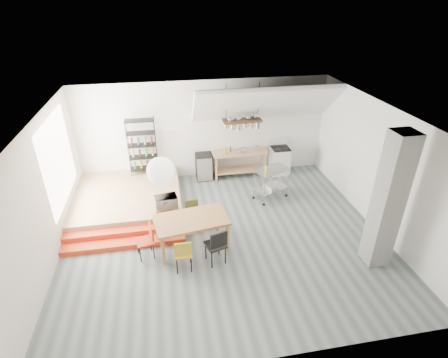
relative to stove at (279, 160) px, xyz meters
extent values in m
plane|color=#535E60|center=(-2.50, -3.16, -0.48)|extent=(8.00, 8.00, 0.00)
cube|color=silver|center=(-2.50, 0.34, 1.12)|extent=(8.00, 0.04, 3.20)
cube|color=silver|center=(-6.50, -3.16, 1.12)|extent=(0.04, 7.00, 3.20)
cube|color=silver|center=(1.50, -3.16, 1.12)|extent=(0.04, 7.00, 3.20)
cube|color=white|center=(-2.50, -3.16, 2.72)|extent=(8.00, 7.00, 0.02)
cube|color=white|center=(-0.70, -0.26, 2.07)|extent=(4.40, 1.44, 1.32)
cube|color=white|center=(-6.48, -1.66, 1.32)|extent=(0.02, 2.50, 2.20)
cube|color=#A57652|center=(-5.00, -1.16, -0.28)|extent=(3.00, 3.00, 0.40)
cube|color=red|center=(-5.00, -3.11, -0.41)|extent=(3.00, 0.35, 0.13)
cube|color=red|center=(-5.00, -2.76, -0.35)|extent=(3.00, 0.35, 0.27)
cube|color=slate|center=(0.80, -4.66, 1.12)|extent=(0.50, 0.50, 3.20)
cube|color=#A57652|center=(-1.40, -0.01, 0.40)|extent=(1.80, 0.60, 0.06)
cube|color=#A57652|center=(-1.40, -0.01, -0.23)|extent=(1.70, 0.55, 0.04)
cube|color=#A57652|center=(-0.58, 0.21, -0.05)|extent=(0.06, 0.06, 0.86)
cube|color=#A57652|center=(-2.22, 0.21, -0.05)|extent=(0.06, 0.06, 0.86)
cube|color=#A57652|center=(-0.58, -0.23, -0.05)|extent=(0.06, 0.06, 0.86)
cube|color=#A57652|center=(-2.22, -0.23, -0.05)|extent=(0.06, 0.06, 0.86)
cube|color=white|center=(0.00, -0.01, -0.03)|extent=(0.60, 0.60, 0.90)
cube|color=black|center=(0.00, -0.01, 0.44)|extent=(0.58, 0.58, 0.03)
cube|color=white|center=(0.00, 0.27, 0.57)|extent=(0.60, 0.05, 0.25)
cylinder|color=black|center=(0.14, 0.13, 0.46)|extent=(0.18, 0.18, 0.02)
cylinder|color=black|center=(-0.14, 0.13, 0.46)|extent=(0.18, 0.18, 0.02)
cylinder|color=black|center=(0.14, -0.15, 0.46)|extent=(0.18, 0.18, 0.02)
cylinder|color=black|center=(-0.14, -0.15, 0.46)|extent=(0.18, 0.18, 0.02)
cube|color=#392717|center=(-1.40, -0.21, 1.57)|extent=(1.20, 0.50, 0.05)
cylinder|color=black|center=(-1.90, -0.21, 2.14)|extent=(0.02, 0.02, 1.15)
cylinder|color=black|center=(-0.90, -0.21, 2.14)|extent=(0.02, 0.02, 1.15)
cylinder|color=silver|center=(-1.90, -0.26, 1.43)|extent=(0.16, 0.16, 0.12)
cylinder|color=silver|center=(-1.70, -0.26, 1.41)|extent=(0.20, 0.20, 0.16)
cylinder|color=silver|center=(-1.50, -0.26, 1.39)|extent=(0.16, 0.16, 0.20)
cylinder|color=silver|center=(-1.30, -0.26, 1.43)|extent=(0.20, 0.20, 0.12)
cylinder|color=silver|center=(-1.10, -0.26, 1.41)|extent=(0.16, 0.16, 0.16)
cylinder|color=silver|center=(-0.90, -0.26, 1.39)|extent=(0.20, 0.20, 0.20)
cylinder|color=black|center=(-4.08, 0.22, 0.82)|extent=(0.02, 0.02, 1.80)
cylinder|color=black|center=(-4.92, 0.22, 0.82)|extent=(0.02, 0.02, 1.80)
cylinder|color=black|center=(-4.08, -0.14, 0.82)|extent=(0.02, 0.02, 1.80)
cylinder|color=black|center=(-4.92, -0.14, 0.82)|extent=(0.02, 0.02, 1.80)
cube|color=black|center=(-4.50, 0.04, 0.07)|extent=(0.88, 0.38, 0.02)
cube|color=black|center=(-4.50, 0.04, 0.47)|extent=(0.88, 0.38, 0.02)
cube|color=black|center=(-4.50, 0.04, 0.87)|extent=(0.88, 0.38, 0.02)
cube|color=black|center=(-4.50, 0.04, 1.27)|extent=(0.88, 0.38, 0.02)
cube|color=black|center=(-4.50, 0.04, 1.67)|extent=(0.88, 0.38, 0.03)
cylinder|color=#418D38|center=(-4.50, 0.04, 0.21)|extent=(0.07, 0.07, 0.24)
cylinder|color=#A1901A|center=(-4.50, 0.04, 0.61)|extent=(0.07, 0.07, 0.24)
cylinder|color=maroon|center=(-4.50, 0.04, 1.01)|extent=(0.07, 0.07, 0.24)
cube|color=#A57652|center=(-3.90, -2.41, 0.07)|extent=(0.60, 0.40, 0.03)
cylinder|color=black|center=(-3.63, -2.24, -0.01)|extent=(0.02, 0.02, 0.13)
cylinder|color=black|center=(-4.17, -2.24, -0.01)|extent=(0.02, 0.02, 0.13)
cylinder|color=black|center=(-3.63, -2.58, -0.01)|extent=(0.02, 0.02, 0.13)
cylinder|color=black|center=(-4.17, -2.58, -0.01)|extent=(0.02, 0.02, 0.13)
sphere|color=white|center=(-3.93, -3.51, 1.72)|extent=(0.60, 0.60, 0.60)
cube|color=olive|center=(-3.34, -3.42, 0.30)|extent=(1.85, 1.22, 0.06)
cube|color=olive|center=(-2.64, -2.89, -0.10)|extent=(0.09, 0.09, 0.75)
cube|color=olive|center=(-4.17, -3.13, -0.10)|extent=(0.09, 0.09, 0.75)
cube|color=olive|center=(-2.51, -3.70, -0.10)|extent=(0.09, 0.09, 0.75)
cube|color=olive|center=(-4.04, -3.94, -0.10)|extent=(0.09, 0.09, 0.75)
cube|color=#A7911C|center=(-3.61, -4.16, -0.04)|extent=(0.40, 0.40, 0.04)
cube|color=#A7911C|center=(-3.61, -4.34, 0.21)|extent=(0.37, 0.05, 0.34)
cylinder|color=black|center=(-3.77, -4.32, -0.26)|extent=(0.03, 0.03, 0.43)
cylinder|color=black|center=(-3.45, -4.32, -0.26)|extent=(0.03, 0.03, 0.43)
cylinder|color=black|center=(-3.76, -4.00, -0.26)|extent=(0.03, 0.03, 0.43)
cylinder|color=black|center=(-3.45, -4.01, -0.26)|extent=(0.03, 0.03, 0.43)
cube|color=black|center=(-2.86, -4.05, 0.00)|extent=(0.53, 0.53, 0.04)
cube|color=black|center=(-2.81, -4.23, 0.27)|extent=(0.40, 0.15, 0.37)
cylinder|color=black|center=(-2.98, -4.26, -0.25)|extent=(0.03, 0.03, 0.47)
cylinder|color=black|center=(-2.65, -4.17, -0.25)|extent=(0.03, 0.03, 0.47)
cylinder|color=black|center=(-3.07, -3.93, -0.25)|extent=(0.03, 0.03, 0.47)
cylinder|color=black|center=(-2.74, -3.84, -0.25)|extent=(0.03, 0.03, 0.47)
cube|color=#555C2B|center=(-3.23, -2.69, -0.07)|extent=(0.40, 0.40, 0.04)
cube|color=#555C2B|center=(-3.25, -2.53, 0.15)|extent=(0.35, 0.07, 0.32)
cylinder|color=black|center=(-3.10, -2.53, -0.28)|extent=(0.03, 0.03, 0.40)
cylinder|color=black|center=(-3.39, -2.56, -0.28)|extent=(0.03, 0.03, 0.40)
cylinder|color=black|center=(-3.07, -2.82, -0.28)|extent=(0.03, 0.03, 0.40)
cylinder|color=black|center=(-3.36, -2.85, -0.28)|extent=(0.03, 0.03, 0.40)
cube|color=#B23619|center=(-4.45, -3.59, -0.04)|extent=(0.47, 0.47, 0.04)
cube|color=#B23619|center=(-4.28, -3.55, 0.20)|extent=(0.12, 0.37, 0.34)
cylinder|color=black|center=(-4.27, -3.71, -0.27)|extent=(0.03, 0.03, 0.43)
cylinder|color=black|center=(-4.34, -3.40, -0.27)|extent=(0.03, 0.03, 0.43)
cylinder|color=black|center=(-4.57, -3.77, -0.27)|extent=(0.03, 0.03, 0.43)
cylinder|color=black|center=(-4.64, -3.47, -0.27)|extent=(0.03, 0.03, 0.43)
cube|color=silver|center=(-0.78, -1.55, 0.47)|extent=(1.11, 0.90, 0.04)
cube|color=silver|center=(-0.78, -1.55, -0.16)|extent=(1.11, 0.90, 0.03)
cylinder|color=silver|center=(-0.46, -1.14, 0.01)|extent=(0.03, 0.03, 0.93)
sphere|color=black|center=(-0.46, -1.14, -0.44)|extent=(0.09, 0.09, 0.09)
cylinder|color=silver|center=(-1.29, -1.52, 0.01)|extent=(0.03, 0.03, 0.93)
sphere|color=black|center=(-1.29, -1.52, -0.44)|extent=(0.09, 0.09, 0.09)
cylinder|color=silver|center=(-0.27, -1.58, 0.01)|extent=(0.03, 0.03, 0.93)
sphere|color=black|center=(-0.27, -1.58, -0.44)|extent=(0.09, 0.09, 0.09)
cylinder|color=silver|center=(-1.10, -1.96, 0.01)|extent=(0.03, 0.03, 0.93)
sphere|color=black|center=(-1.10, -1.96, -0.44)|extent=(0.09, 0.09, 0.09)
cube|color=black|center=(-2.60, 0.04, -0.04)|extent=(0.51, 0.51, 0.87)
imported|color=beige|center=(-3.90, -2.41, 0.24)|extent=(0.62, 0.47, 0.32)
imported|color=silver|center=(-1.35, -0.06, 0.46)|extent=(0.24, 0.24, 0.06)
camera|label=1|loc=(-3.79, -10.25, 5.12)|focal=28.00mm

